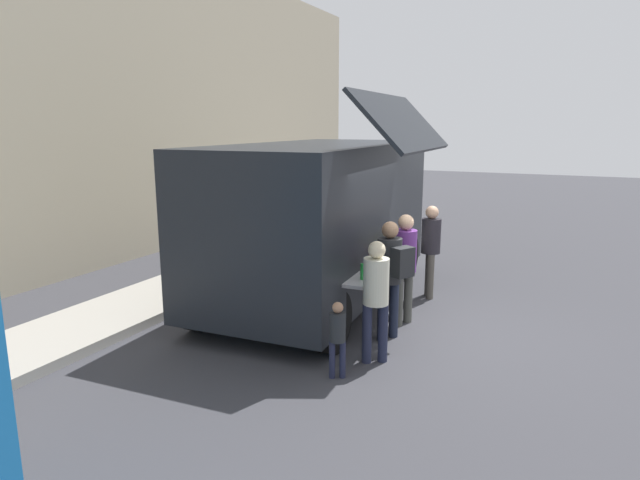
% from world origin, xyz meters
% --- Properties ---
extents(ground_plane, '(60.00, 60.00, 0.00)m').
position_xyz_m(ground_plane, '(0.00, 0.00, 0.00)').
color(ground_plane, '#38383D').
extents(curb_strip, '(28.00, 1.60, 0.15)m').
position_xyz_m(curb_strip, '(-3.36, 4.76, 0.07)').
color(curb_strip, '#9E998E').
rests_on(curb_strip, ground).
extents(food_truck_main, '(5.84, 3.55, 3.64)m').
position_xyz_m(food_truck_main, '(0.64, 2.14, 1.55)').
color(food_truck_main, black).
rests_on(food_truck_main, ground).
extents(trash_bin, '(0.60, 0.60, 0.97)m').
position_xyz_m(trash_bin, '(4.27, 4.46, 0.48)').
color(trash_bin, '#2D6536').
rests_on(trash_bin, ground).
extents(customer_front_ordering, '(0.37, 0.37, 1.79)m').
position_xyz_m(customer_front_ordering, '(0.04, 0.37, 1.07)').
color(customer_front_ordering, '#494A44').
rests_on(customer_front_ordering, ground).
extents(customer_mid_with_backpack, '(0.49, 0.58, 1.79)m').
position_xyz_m(customer_mid_with_backpack, '(-0.68, 0.36, 1.10)').
color(customer_mid_with_backpack, '#1D2336').
rests_on(customer_mid_with_backpack, ground).
extents(customer_rear_waiting, '(0.34, 0.34, 1.68)m').
position_xyz_m(customer_rear_waiting, '(-1.53, 0.29, 1.00)').
color(customer_rear_waiting, '#1F233A').
rests_on(customer_rear_waiting, ground).
extents(customer_extra_browsing, '(0.35, 0.35, 1.72)m').
position_xyz_m(customer_extra_browsing, '(1.61, 0.35, 1.03)').
color(customer_extra_browsing, '#4D4841').
rests_on(customer_extra_browsing, ground).
extents(child_near_queue, '(0.21, 0.21, 1.01)m').
position_xyz_m(child_near_queue, '(-2.18, 0.56, 0.60)').
color(child_near_queue, '#1E2139').
rests_on(child_near_queue, ground).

